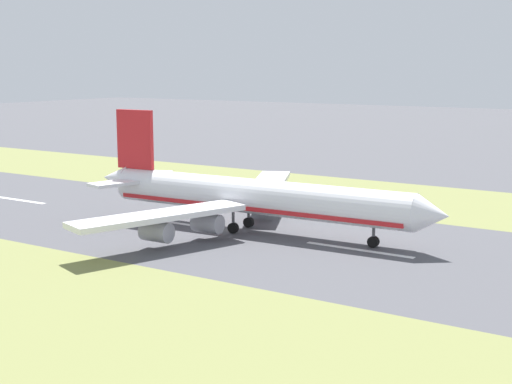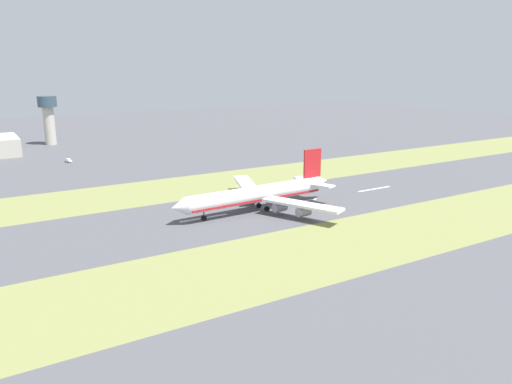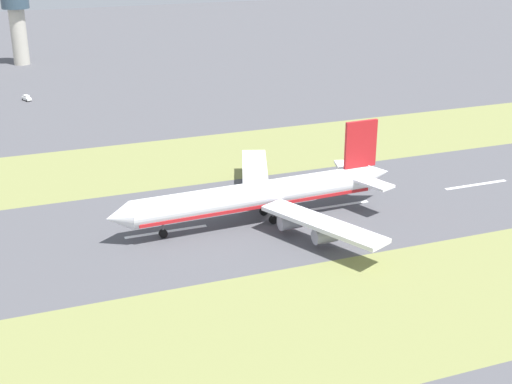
{
  "view_description": "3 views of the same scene",
  "coord_description": "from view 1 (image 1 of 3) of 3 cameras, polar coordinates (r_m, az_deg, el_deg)",
  "views": [
    {
      "loc": [
        99.31,
        69.04,
        27.99
      ],
      "look_at": [
        -1.72,
        5.24,
        7.0
      ],
      "focal_mm": 50.0,
      "sensor_mm": 36.0,
      "label": 1
    },
    {
      "loc": [
        -150.3,
        95.04,
        51.44
      ],
      "look_at": [
        -1.72,
        5.24,
        7.0
      ],
      "focal_mm": 35.0,
      "sensor_mm": 36.0,
      "label": 2
    },
    {
      "loc": [
        -137.03,
        56.58,
        63.71
      ],
      "look_at": [
        -1.72,
        5.24,
        7.0
      ],
      "focal_mm": 50.0,
      "sensor_mm": 36.0,
      "label": 3
    }
  ],
  "objects": [
    {
      "name": "ground_plane",
      "position": [
        124.15,
        -2.47,
        -3.08
      ],
      "size": [
        800.0,
        800.0,
        0.0
      ],
      "primitive_type": "plane",
      "color": "#4C4C51"
    },
    {
      "name": "grass_median_west",
      "position": [
        162.4,
        6.6,
        -0.03
      ],
      "size": [
        40.0,
        600.0,
        0.01
      ],
      "primitive_type": "cube",
      "color": "olive",
      "rests_on": "ground"
    },
    {
      "name": "grass_median_east",
      "position": [
        92.19,
        -18.78,
        -8.26
      ],
      "size": [
        40.0,
        600.0,
        0.01
      ],
      "primitive_type": "cube",
      "color": "olive",
      "rests_on": "ground"
    },
    {
      "name": "centreline_dash_near",
      "position": [
        161.16,
        -18.69,
        -0.57
      ],
      "size": [
        1.2,
        18.0,
        0.01
      ],
      "primitive_type": "cube",
      "color": "silver",
      "rests_on": "ground"
    },
    {
      "name": "centreline_dash_mid",
      "position": [
        132.92,
        -7.72,
        -2.28
      ],
      "size": [
        1.2,
        18.0,
        0.01
      ],
      "primitive_type": "cube",
      "color": "silver",
      "rests_on": "ground"
    },
    {
      "name": "centreline_dash_far",
      "position": [
        112.09,
        8.23,
        -4.6
      ],
      "size": [
        1.2,
        18.0,
        0.01
      ],
      "primitive_type": "cube",
      "color": "silver",
      "rests_on": "ground"
    },
    {
      "name": "airplane_main_jet",
      "position": [
        122.44,
        -0.77,
        -0.37
      ],
      "size": [
        64.07,
        67.18,
        20.2
      ],
      "color": "white",
      "rests_on": "ground"
    }
  ]
}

